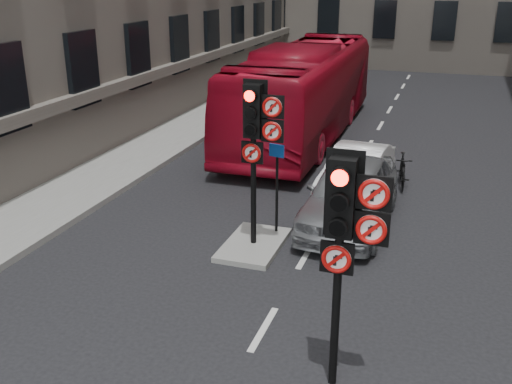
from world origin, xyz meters
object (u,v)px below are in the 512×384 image
Objects in this scene: motorcycle at (402,171)px; motorcyclist at (351,206)px; car_pink at (286,132)px; car_white at (356,172)px; signal_near at (347,224)px; bus_red at (304,91)px; car_silver at (351,193)px; signal_far at (257,129)px; info_sign at (277,176)px.

motorcycle is 4.22m from motorcyclist.
car_pink is at bearing -60.16° from motorcyclist.
car_white is 2.26× the size of motorcyclist.
motorcycle is at bearing 89.99° from signal_near.
car_pink is 0.40× the size of bus_red.
car_silver is at bearing -67.99° from bus_red.
car_pink is at bearing 109.56° from signal_near.
motorcyclist is (-0.75, -4.13, 0.40)m from motorcycle.
signal_far reaches higher than motorcyclist.
bus_red is at bearing -66.65° from motorcyclist.
info_sign is (0.21, 0.74, -1.24)m from signal_far.
motorcyclist is (1.85, 1.01, -1.84)m from signal_far.
signal_far is at bearing 31.07° from motorcyclist.
bus_red is at bearing 112.18° from info_sign.
motorcyclist reaches higher than car_pink.
car_silver is (-0.93, 6.01, -1.79)m from signal_near.
car_white is 1.56m from motorcycle.
car_white reaches higher than motorcycle.
car_white is 4.40m from car_pink.
signal_near is 0.75× the size of car_pink.
signal_near is at bearing -73.74° from bus_red.
car_pink is 2.77× the size of motorcyclist.
signal_far is at bearing -105.22° from car_white.
car_silver is at bearing 52.81° from info_sign.
car_silver is at bearing 98.76° from signal_near.
signal_near is 2.34× the size of motorcycle.
signal_near reaches higher than car_pink.
signal_far is at bearing -128.43° from car_silver.
car_pink is 3.11× the size of motorcycle.
motorcycle is (0.00, 9.14, -2.12)m from signal_near.
info_sign is at bearing -106.00° from car_white.
signal_far reaches higher than signal_near.
car_silver is (1.67, 2.01, -1.91)m from signal_far.
motorcyclist is (0.18, -1.00, 0.07)m from car_silver.
car_pink is at bearing 121.53° from car_silver.
info_sign is (-1.64, -0.27, 0.60)m from motorcyclist.
car_silver is 0.97× the size of car_pink.
bus_red is 9.13m from motorcyclist.
bus_red is 5.73× the size of info_sign.
bus_red is 6.04m from motorcycle.
bus_red reaches higher than car_white.
bus_red reaches higher than info_sign.
bus_red reaches higher than car_pink.
signal_near is 5.35m from motorcyclist.
signal_far is 2.34× the size of motorcycle.
car_silver is at bearing -79.73° from car_white.
motorcyclist is at bearing 28.56° from signal_far.
car_white is 6.22m from bus_red.
car_white is at bearing 70.22° from signal_far.
motorcyclist is at bearing -59.10° from car_pink.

